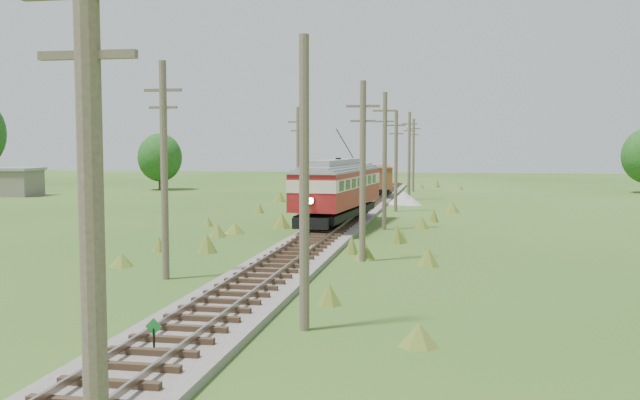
% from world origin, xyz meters
% --- Properties ---
extents(ground, '(260.00, 260.00, 0.00)m').
position_xyz_m(ground, '(0.00, 0.00, 0.00)').
color(ground, '#244B16').
rests_on(ground, ground).
extents(railbed_main, '(3.60, 96.00, 0.57)m').
position_xyz_m(railbed_main, '(0.00, 34.00, 0.19)').
color(railbed_main, '#605B54').
rests_on(railbed_main, ground).
extents(switch_marker, '(0.45, 0.06, 1.08)m').
position_xyz_m(switch_marker, '(-0.20, 1.50, 0.63)').
color(switch_marker, black).
rests_on(switch_marker, ground).
extents(streetcar, '(4.37, 13.47, 6.10)m').
position_xyz_m(streetcar, '(-0.00, 31.85, 2.79)').
color(streetcar, black).
rests_on(streetcar, ground).
extents(gondola, '(3.91, 8.72, 2.79)m').
position_xyz_m(gondola, '(0.00, 58.52, 2.07)').
color(gondola, black).
rests_on(gondola, ground).
extents(gravel_pile, '(3.39, 3.59, 1.23)m').
position_xyz_m(gravel_pile, '(3.37, 51.32, 0.58)').
color(gravel_pile, gray).
rests_on(gravel_pile, ground).
extents(utility_pole_r_0, '(1.60, 0.30, 8.50)m').
position_xyz_m(utility_pole_r_0, '(3.20, -8.00, 4.37)').
color(utility_pole_r_0, brown).
rests_on(utility_pole_r_0, ground).
extents(utility_pole_r_1, '(0.30, 0.30, 8.80)m').
position_xyz_m(utility_pole_r_1, '(3.10, 5.00, 4.40)').
color(utility_pole_r_1, brown).
rests_on(utility_pole_r_1, ground).
extents(utility_pole_r_2, '(1.60, 0.30, 8.60)m').
position_xyz_m(utility_pole_r_2, '(3.30, 18.00, 4.42)').
color(utility_pole_r_2, brown).
rests_on(utility_pole_r_2, ground).
extents(utility_pole_r_3, '(1.60, 0.30, 9.00)m').
position_xyz_m(utility_pole_r_3, '(3.20, 31.00, 4.63)').
color(utility_pole_r_3, brown).
rests_on(utility_pole_r_3, ground).
extents(utility_pole_r_4, '(1.60, 0.30, 8.40)m').
position_xyz_m(utility_pole_r_4, '(3.00, 44.00, 4.32)').
color(utility_pole_r_4, brown).
rests_on(utility_pole_r_4, ground).
extents(utility_pole_r_5, '(1.60, 0.30, 8.90)m').
position_xyz_m(utility_pole_r_5, '(3.40, 57.00, 4.58)').
color(utility_pole_r_5, brown).
rests_on(utility_pole_r_5, ground).
extents(utility_pole_r_6, '(1.60, 0.30, 8.70)m').
position_xyz_m(utility_pole_r_6, '(3.20, 70.00, 4.47)').
color(utility_pole_r_6, brown).
rests_on(utility_pole_r_6, ground).
extents(utility_pole_l_a, '(1.60, 0.30, 9.00)m').
position_xyz_m(utility_pole_l_a, '(-4.20, 12.00, 4.63)').
color(utility_pole_l_a, brown).
rests_on(utility_pole_l_a, ground).
extents(utility_pole_l_b, '(1.60, 0.30, 8.60)m').
position_xyz_m(utility_pole_l_b, '(-4.50, 40.00, 4.42)').
color(utility_pole_l_b, brown).
rests_on(utility_pole_l_b, ground).
extents(tree_mid_a, '(5.46, 5.46, 7.03)m').
position_xyz_m(tree_mid_a, '(-28.00, 68.00, 4.02)').
color(tree_mid_a, '#38281C').
rests_on(tree_mid_a, ground).
extents(shed, '(6.40, 4.40, 3.10)m').
position_xyz_m(shed, '(-40.00, 55.00, 1.57)').
color(shed, slate).
rests_on(shed, ground).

